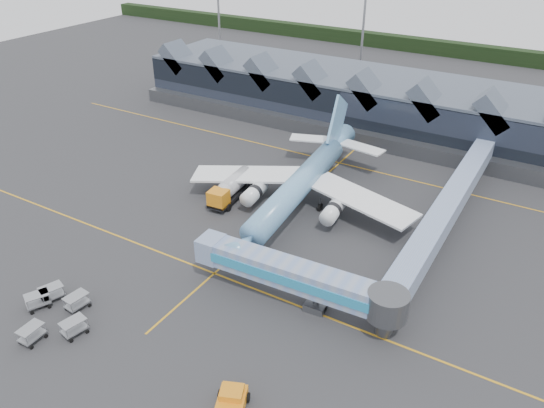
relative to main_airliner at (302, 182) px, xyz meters
The scene contains 10 objects.
ground 12.52m from the main_airliner, 95.60° to the right, with size 260.00×260.00×0.00m, color #2D2D30.
taxi_stripes 4.37m from the main_airliner, 121.71° to the right, with size 120.00×60.00×0.01m.
tree_line_far 98.14m from the main_airliner, 90.68° to the left, with size 260.00×4.00×4.00m, color black.
terminal 36.03m from the main_airliner, 99.96° to the left, with size 90.00×22.25×12.52m.
light_masts 55.33m from the main_airliner, 68.72° to the left, with size 132.40×42.56×22.45m.
main_airliner is the anchor object (origin of this frame).
jet_bridge 22.41m from the main_airliner, 60.31° to the right, with size 24.63×4.69×5.28m.
fuel_truck 10.55m from the main_airliner, 160.91° to the right, with size 3.74×10.64×3.54m.
pushback_tug 37.16m from the main_airliner, 71.38° to the right, with size 3.95×4.88×1.96m.
baggage_carts 36.70m from the main_airliner, 107.79° to the right, with size 9.08×8.37×1.74m.
Camera 1 is at (32.14, -48.24, 38.89)m, focal length 35.00 mm.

